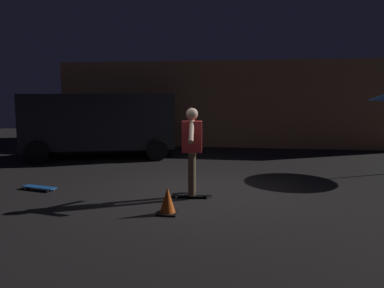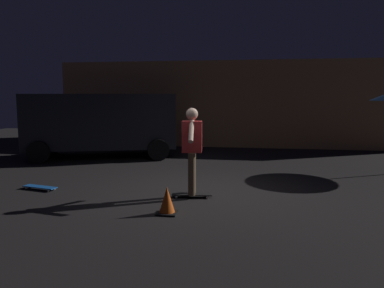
{
  "view_description": "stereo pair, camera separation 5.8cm",
  "coord_description": "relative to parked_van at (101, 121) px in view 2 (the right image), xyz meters",
  "views": [
    {
      "loc": [
        1.05,
        -7.64,
        1.96
      ],
      "look_at": [
        -0.09,
        -0.35,
        1.05
      ],
      "focal_mm": 36.24,
      "sensor_mm": 36.0,
      "label": 1
    },
    {
      "loc": [
        1.11,
        -7.63,
        1.96
      ],
      "look_at": [
        -0.09,
        -0.35,
        1.05
      ],
      "focal_mm": 36.24,
      "sensor_mm": 36.0,
      "label": 2
    }
  ],
  "objects": [
    {
      "name": "skater",
      "position": [
        3.7,
        -4.53,
        -0.12
      ],
      "size": [
        0.4,
        0.99,
        1.67
      ],
      "color": "brown",
      "rests_on": "skateboard_ridden"
    },
    {
      "name": "traffic_cone",
      "position": [
        3.46,
        -5.64,
        -0.95
      ],
      "size": [
        0.34,
        0.34,
        0.46
      ],
      "color": "black",
      "rests_on": "ground_plane"
    },
    {
      "name": "skateboard_spare",
      "position": [
        0.43,
        -4.43,
        -1.11
      ],
      "size": [
        0.81,
        0.37,
        0.07
      ],
      "color": "#1959B2",
      "rests_on": "ground_plane"
    },
    {
      "name": "ground_plane",
      "position": [
        3.79,
        -4.17,
        -1.16
      ],
      "size": [
        28.0,
        28.0,
        0.0
      ],
      "primitive_type": "plane",
      "color": "black"
    },
    {
      "name": "skateboard_ridden",
      "position": [
        3.7,
        -4.53,
        -1.11
      ],
      "size": [
        0.8,
        0.29,
        0.07
      ],
      "color": "black",
      "rests_on": "ground_plane"
    },
    {
      "name": "parked_van",
      "position": [
        0.0,
        0.0,
        0.0
      ],
      "size": [
        4.96,
        3.37,
        2.03
      ],
      "color": "black",
      "rests_on": "ground_plane"
    },
    {
      "name": "low_building",
      "position": [
        3.94,
        4.96,
        0.5
      ],
      "size": [
        13.57,
        3.91,
        3.31
      ],
      "color": "tan",
      "rests_on": "ground_plane"
    }
  ]
}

